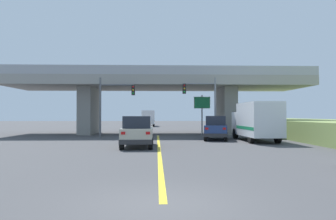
{
  "coord_description": "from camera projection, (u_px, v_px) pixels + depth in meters",
  "views": [
    {
      "loc": [
        -0.16,
        -7.65,
        2.08
      ],
      "look_at": [
        0.68,
        16.22,
        2.46
      ],
      "focal_mm": 34.92,
      "sensor_mm": 36.0,
      "label": 1
    }
  ],
  "objects": [
    {
      "name": "ground",
      "position": [
        158.0,
        134.0,
        36.39
      ],
      "size": [
        160.0,
        160.0,
        0.0
      ],
      "primitive_type": "plane",
      "color": "#424244"
    },
    {
      "name": "overpass_bridge",
      "position": [
        158.0,
        89.0,
        36.47
      ],
      "size": [
        32.13,
        9.05,
        7.0
      ],
      "color": "gray",
      "rests_on": "ground"
    },
    {
      "name": "lane_divider_stripe",
      "position": [
        159.0,
        148.0,
        20.56
      ],
      "size": [
        0.2,
        25.92,
        0.01
      ],
      "primitive_type": "cube",
      "color": "yellow",
      "rests_on": "ground"
    },
    {
      "name": "suv_lead",
      "position": [
        138.0,
        131.0,
        21.4
      ],
      "size": [
        1.99,
        4.84,
        2.02
      ],
      "color": "#B7B29E",
      "rests_on": "ground"
    },
    {
      "name": "suv_crossing",
      "position": [
        216.0,
        128.0,
        27.67
      ],
      "size": [
        2.67,
        4.77,
        2.02
      ],
      "rotation": [
        0.0,
        0.0,
        -0.2
      ],
      "color": "navy",
      "rests_on": "ground"
    },
    {
      "name": "box_truck",
      "position": [
        256.0,
        121.0,
        26.1
      ],
      "size": [
        2.33,
        7.04,
        3.07
      ],
      "color": "silver",
      "rests_on": "ground"
    },
    {
      "name": "traffic_signal_nearside",
      "position": [
        204.0,
        99.0,
        31.04
      ],
      "size": [
        3.21,
        0.36,
        5.67
      ],
      "color": "slate",
      "rests_on": "ground"
    },
    {
      "name": "traffic_signal_farside",
      "position": [
        112.0,
        99.0,
        30.69
      ],
      "size": [
        3.34,
        0.36,
        5.63
      ],
      "color": "#56595E",
      "rests_on": "ground"
    },
    {
      "name": "highway_sign",
      "position": [
        202.0,
        106.0,
        34.01
      ],
      "size": [
        1.71,
        0.17,
        4.18
      ],
      "color": "slate",
      "rests_on": "ground"
    },
    {
      "name": "semi_truck_distant",
      "position": [
        148.0,
        118.0,
        61.54
      ],
      "size": [
        2.33,
        6.8,
        2.95
      ],
      "color": "navy",
      "rests_on": "ground"
    }
  ]
}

